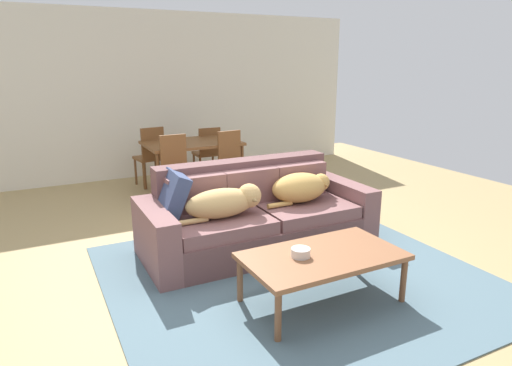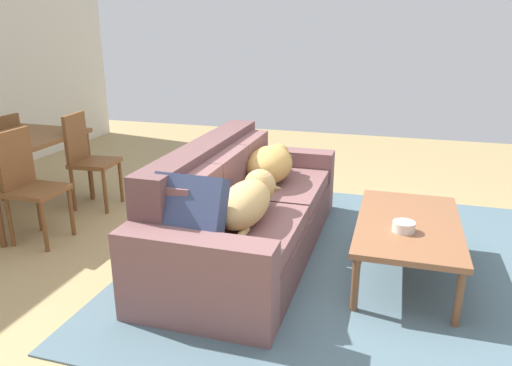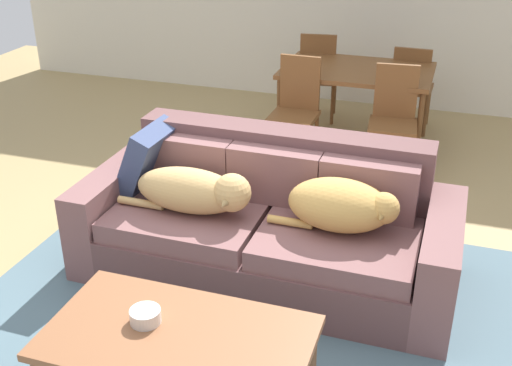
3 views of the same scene
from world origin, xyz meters
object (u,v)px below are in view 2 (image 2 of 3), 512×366
Objects in this scene: throw_pillow_by_left_arm at (188,212)px; bowl_on_coffee_table at (404,227)px; dog_on_right_cushion at (270,164)px; dining_chair_near_left at (29,181)px; dining_chair_far_right at (2,152)px; dining_chair_near_right at (88,156)px; couch at (242,213)px; dining_table at (8,147)px; dog_on_left_cushion at (248,200)px; coffee_table at (408,227)px.

throw_pillow_by_left_arm is 3.01× the size of bowl_on_coffee_table.
dining_chair_near_left reaches higher than dog_on_right_cushion.
bowl_on_coffee_table is (-0.73, -1.13, -0.15)m from dog_on_right_cushion.
throw_pillow_by_left_arm is 0.48× the size of dining_chair_near_left.
dog_on_right_cushion is 5.09× the size of bowl_on_coffee_table.
dining_chair_far_right is (1.47, 2.81, -0.18)m from throw_pillow_by_left_arm.
dining_chair_near_left is (-0.05, 3.00, 0.06)m from bowl_on_coffee_table.
dining_chair_near_right is (0.80, 3.02, 0.06)m from bowl_on_coffee_table.
dining_chair_near_left is (-0.29, 1.77, 0.19)m from couch.
dining_table is at bearing 51.48° from dining_chair_far_right.
bowl_on_coffee_table is (0.63, -1.30, -0.20)m from throw_pillow_by_left_arm.
throw_pillow_by_left_arm is (-0.46, 0.25, 0.06)m from dog_on_left_cushion.
dining_table is (0.38, 3.57, 0.22)m from bowl_on_coffee_table.
dog_on_right_cushion reaches higher than coffee_table.
throw_pillow_by_left_arm is 1.59m from coffee_table.
dog_on_left_cushion is 1.95m from dining_chair_near_left.
dining_chair_far_right is at bearing 49.28° from dining_table.
dog_on_right_cushion is 1.37m from throw_pillow_by_left_arm.
throw_pillow_by_left_arm reaches higher than coffee_table.
throw_pillow_by_left_arm is at bearing 152.28° from dog_on_left_cushion.
couch is at bearing -93.45° from dining_table.
throw_pillow_by_left_arm is 2.24m from dining_chair_near_right.
couch is 2.70× the size of dog_on_left_cushion.
dog_on_right_cushion is at bearing 5.62° from dog_on_left_cushion.
dining_chair_far_right is at bearing 78.72° from couch.
bowl_on_coffee_table is at bearing 80.60° from dining_chair_far_right.
couch is at bearing -112.59° from dining_chair_near_right.
dining_chair_near_left is (-0.78, 1.87, -0.09)m from dog_on_right_cushion.
dining_table is (-0.35, 2.44, 0.07)m from dog_on_right_cushion.
dog_on_right_cushion is 1.69× the size of throw_pillow_by_left_arm.
dining_chair_near_left reaches higher than coffee_table.
dining_chair_near_left is at bearing 90.87° from bowl_on_coffee_table.
dining_chair_near_left is 1.42m from dining_chair_far_right.
dog_on_right_cushion is at bearing 57.16° from bowl_on_coffee_table.
dining_table is at bearing 98.60° from dog_on_right_cushion.
dining_chair_near_left reaches higher than throw_pillow_by_left_arm.
throw_pillow_by_left_arm is 1.80m from dining_chair_near_left.
dog_on_left_cushion is 3.22m from dining_chair_far_right.
dog_on_left_cushion is at bearing 73.82° from dining_chair_far_right.
dog_on_left_cushion is 0.52m from throw_pillow_by_left_arm.
dining_chair_near_left is at bearing 113.09° from dog_on_right_cushion.
dining_chair_far_right reaches higher than dog_on_left_cushion.
throw_pillow_by_left_arm reaches higher than dog_on_right_cushion.
dining_chair_near_right is at bearing 50.22° from throw_pillow_by_left_arm.
couch is 1.27m from coffee_table.
dining_chair_near_left is (0.59, 1.70, -0.14)m from throw_pillow_by_left_arm.
dining_chair_near_right is at bearing 73.12° from couch.
couch is 5.22× the size of throw_pillow_by_left_arm.
dining_chair_far_right is (0.04, 1.08, -0.04)m from dining_chair_near_right.
bowl_on_coffee_table is (-0.24, -1.23, 0.13)m from couch.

